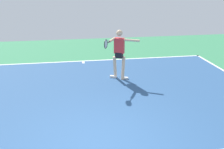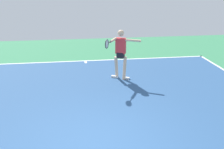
# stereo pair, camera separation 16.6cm
# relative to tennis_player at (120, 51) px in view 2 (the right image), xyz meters

# --- Properties ---
(ground_plane) EXTENTS (21.78, 21.78, 0.00)m
(ground_plane) POSITION_rel_tennis_player_xyz_m (1.15, 3.98, -1.02)
(ground_plane) COLOR #388456
(court_surface) EXTENTS (10.86, 12.78, 0.00)m
(court_surface) POSITION_rel_tennis_player_xyz_m (1.15, 3.98, -1.02)
(court_surface) COLOR #2D5484
(court_surface) RESTS_ON ground_plane
(court_line_baseline_near) EXTENTS (10.86, 0.10, 0.01)m
(court_line_baseline_near) POSITION_rel_tennis_player_xyz_m (1.15, -2.37, -1.02)
(court_line_baseline_near) COLOR white
(court_line_baseline_near) RESTS_ON ground_plane
(court_line_centre_mark) EXTENTS (0.10, 0.30, 0.01)m
(court_line_centre_mark) POSITION_rel_tennis_player_xyz_m (1.15, -2.17, -1.02)
(court_line_centre_mark) COLOR white
(court_line_centre_mark) RESTS_ON ground_plane
(tennis_player) EXTENTS (1.30, 1.06, 1.77)m
(tennis_player) POSITION_rel_tennis_player_xyz_m (0.00, 0.00, 0.00)
(tennis_player) COLOR beige
(tennis_player) RESTS_ON ground_plane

